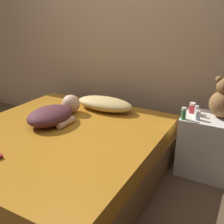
{
  "coord_description": "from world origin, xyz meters",
  "views": [
    {
      "loc": [
        1.4,
        -1.6,
        1.42
      ],
      "look_at": [
        0.4,
        0.23,
        0.62
      ],
      "focal_mm": 42.0,
      "sensor_mm": 36.0,
      "label": 1
    }
  ],
  "objects_px": {
    "bottle_red": "(192,108)",
    "bottle_white": "(197,111)",
    "bottle_clear": "(198,115)",
    "pillow": "(105,104)",
    "teddy_bear": "(224,100)",
    "bottle_green": "(184,113)",
    "person_lying": "(55,113)"
  },
  "relations": [
    {
      "from": "bottle_red",
      "to": "bottle_clear",
      "type": "relative_size",
      "value": 1.17
    },
    {
      "from": "person_lying",
      "to": "bottle_red",
      "type": "xyz_separation_m",
      "value": [
        1.16,
        0.54,
        0.08
      ]
    },
    {
      "from": "pillow",
      "to": "bottle_red",
      "type": "height_order",
      "value": "bottle_red"
    },
    {
      "from": "bottle_green",
      "to": "pillow",
      "type": "bearing_deg",
      "value": 170.73
    },
    {
      "from": "bottle_red",
      "to": "bottle_white",
      "type": "xyz_separation_m",
      "value": [
        0.05,
        -0.05,
        -0.0
      ]
    },
    {
      "from": "teddy_bear",
      "to": "bottle_green",
      "type": "xyz_separation_m",
      "value": [
        -0.28,
        -0.21,
        -0.1
      ]
    },
    {
      "from": "pillow",
      "to": "teddy_bear",
      "type": "relative_size",
      "value": 1.76
    },
    {
      "from": "bottle_green",
      "to": "bottle_red",
      "type": "xyz_separation_m",
      "value": [
        0.03,
        0.19,
        -0.0
      ]
    },
    {
      "from": "pillow",
      "to": "bottle_clear",
      "type": "xyz_separation_m",
      "value": [
        0.98,
        -0.1,
        0.09
      ]
    },
    {
      "from": "pillow",
      "to": "bottle_red",
      "type": "bearing_deg",
      "value": 3.06
    },
    {
      "from": "person_lying",
      "to": "bottle_red",
      "type": "relative_size",
      "value": 6.76
    },
    {
      "from": "pillow",
      "to": "bottle_green",
      "type": "relative_size",
      "value": 5.99
    },
    {
      "from": "bottle_red",
      "to": "bottle_white",
      "type": "height_order",
      "value": "bottle_red"
    },
    {
      "from": "person_lying",
      "to": "teddy_bear",
      "type": "distance_m",
      "value": 1.53
    },
    {
      "from": "person_lying",
      "to": "bottle_white",
      "type": "height_order",
      "value": "bottle_white"
    },
    {
      "from": "teddy_bear",
      "to": "bottle_clear",
      "type": "distance_m",
      "value": 0.27
    },
    {
      "from": "bottle_green",
      "to": "bottle_white",
      "type": "relative_size",
      "value": 1.15
    },
    {
      "from": "teddy_bear",
      "to": "bottle_white",
      "type": "height_order",
      "value": "teddy_bear"
    },
    {
      "from": "person_lying",
      "to": "bottle_green",
      "type": "bearing_deg",
      "value": 17.32
    },
    {
      "from": "bottle_red",
      "to": "bottle_clear",
      "type": "distance_m",
      "value": 0.16
    },
    {
      "from": "person_lying",
      "to": "bottle_white",
      "type": "distance_m",
      "value": 1.3
    },
    {
      "from": "pillow",
      "to": "bottle_clear",
      "type": "bearing_deg",
      "value": -5.64
    },
    {
      "from": "bottle_clear",
      "to": "teddy_bear",
      "type": "bearing_deg",
      "value": 44.77
    },
    {
      "from": "pillow",
      "to": "bottle_green",
      "type": "bearing_deg",
      "value": -9.27
    },
    {
      "from": "bottle_red",
      "to": "bottle_green",
      "type": "bearing_deg",
      "value": -99.38
    },
    {
      "from": "pillow",
      "to": "bottle_white",
      "type": "distance_m",
      "value": 0.95
    },
    {
      "from": "bottle_green",
      "to": "bottle_red",
      "type": "height_order",
      "value": "bottle_green"
    },
    {
      "from": "teddy_bear",
      "to": "bottle_red",
      "type": "xyz_separation_m",
      "value": [
        -0.25,
        -0.02,
        -0.11
      ]
    },
    {
      "from": "bottle_green",
      "to": "bottle_clear",
      "type": "relative_size",
      "value": 1.29
    },
    {
      "from": "bottle_clear",
      "to": "bottle_white",
      "type": "bearing_deg",
      "value": 107.81
    },
    {
      "from": "bottle_white",
      "to": "bottle_clear",
      "type": "bearing_deg",
      "value": -72.19
    },
    {
      "from": "pillow",
      "to": "bottle_clear",
      "type": "relative_size",
      "value": 7.71
    }
  ]
}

